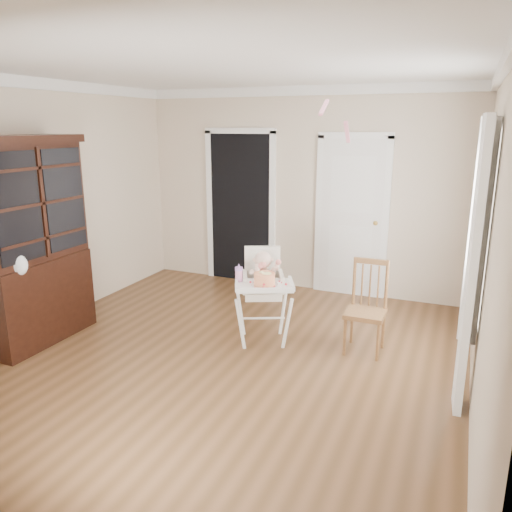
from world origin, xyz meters
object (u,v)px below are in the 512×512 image
at_px(high_chair, 263,285).
at_px(cake, 265,279).
at_px(sippy_cup, 239,274).
at_px(china_cabinet, 30,242).
at_px(dining_chair, 366,310).

xyz_separation_m(high_chair, cake, (0.11, -0.22, 0.14)).
height_order(high_chair, sippy_cup, high_chair).
relative_size(sippy_cup, china_cabinet, 0.09).
height_order(high_chair, dining_chair, high_chair).
distance_m(cake, dining_chair, 1.07).
xyz_separation_m(high_chair, sippy_cup, (-0.17, -0.22, 0.16)).
bearing_deg(dining_chair, china_cabinet, -161.66).
relative_size(sippy_cup, dining_chair, 0.20).
distance_m(sippy_cup, china_cabinet, 2.16).
relative_size(cake, china_cabinet, 0.13).
bearing_deg(high_chair, china_cabinet, 176.74).
bearing_deg(sippy_cup, dining_chair, 19.12).
distance_m(high_chair, china_cabinet, 2.41).
relative_size(high_chair, cake, 3.79).
distance_m(cake, sippy_cup, 0.28).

